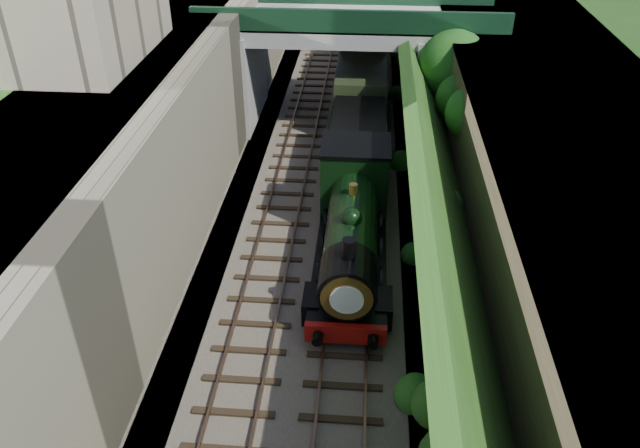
% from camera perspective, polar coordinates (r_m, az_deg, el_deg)
% --- Properties ---
extents(trackbed, '(10.00, 90.00, 0.20)m').
position_cam_1_polar(trackbed, '(33.81, 1.45, 6.69)').
color(trackbed, '#473F38').
rests_on(trackbed, ground).
extents(retaining_wall, '(1.00, 90.00, 7.00)m').
position_cam_1_polar(retaining_wall, '(33.17, -8.22, 12.23)').
color(retaining_wall, '#756B56').
rests_on(retaining_wall, ground).
extents(street_plateau_left, '(6.00, 90.00, 7.00)m').
position_cam_1_polar(street_plateau_left, '(34.09, -14.11, 12.16)').
color(street_plateau_left, '#262628').
rests_on(street_plateau_left, ground).
extents(street_plateau_right, '(8.00, 90.00, 6.25)m').
position_cam_1_polar(street_plateau_right, '(33.50, 18.25, 10.42)').
color(street_plateau_right, '#262628').
rests_on(street_plateau_right, ground).
extents(embankment_slope, '(4.53, 90.00, 6.36)m').
position_cam_1_polar(embankment_slope, '(33.03, 10.33, 10.51)').
color(embankment_slope, '#1E4714').
rests_on(embankment_slope, ground).
extents(track_left, '(2.50, 90.00, 0.20)m').
position_cam_1_polar(track_left, '(33.90, -1.95, 7.03)').
color(track_left, black).
rests_on(track_left, trackbed).
extents(track_right, '(2.50, 90.00, 0.20)m').
position_cam_1_polar(track_right, '(33.71, 3.50, 6.83)').
color(track_right, black).
rests_on(track_right, trackbed).
extents(road_bridge, '(16.00, 6.40, 7.25)m').
position_cam_1_polar(road_bridge, '(36.00, 3.48, 15.14)').
color(road_bridge, gray).
rests_on(road_bridge, ground).
extents(building_near, '(4.00, 8.00, 4.00)m').
position_cam_1_polar(building_near, '(27.36, -20.50, 18.22)').
color(building_near, gray).
rests_on(building_near, street_plateau_left).
extents(tree, '(3.60, 3.80, 6.60)m').
position_cam_1_polar(tree, '(32.85, 12.28, 13.74)').
color(tree, black).
rests_on(tree, ground).
extents(locomotive, '(3.10, 10.22, 3.83)m').
position_cam_1_polar(locomotive, '(24.07, 2.94, -0.29)').
color(locomotive, black).
rests_on(locomotive, trackbed).
extents(tender, '(2.70, 6.00, 3.05)m').
position_cam_1_polar(tender, '(30.61, 3.44, 6.84)').
color(tender, black).
rests_on(tender, trackbed).
extents(coach_front, '(2.90, 18.00, 3.70)m').
position_cam_1_polar(coach_front, '(42.15, 3.98, 14.92)').
color(coach_front, black).
rests_on(coach_front, trackbed).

